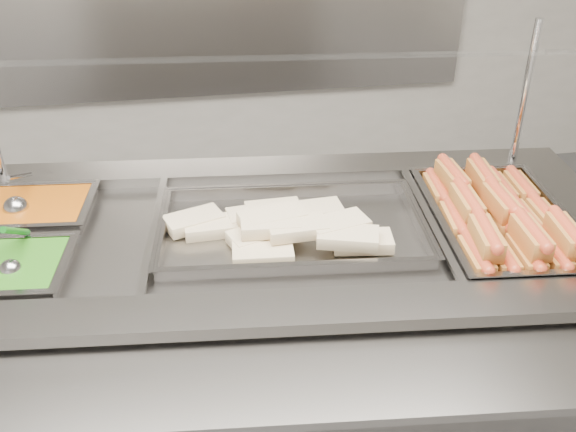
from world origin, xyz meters
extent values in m
cube|color=gray|center=(0.02, 0.30, 0.47)|extent=(2.02, 1.00, 0.94)
cube|color=gray|center=(-0.02, -0.08, 0.96)|extent=(2.04, 0.34, 0.03)
cube|color=gray|center=(0.05, 0.67, 0.96)|extent=(2.04, 0.34, 0.03)
cube|color=black|center=(0.02, 0.30, 0.83)|extent=(1.80, 0.78, 0.02)
cube|color=gray|center=(0.48, 0.25, 0.97)|extent=(0.08, 0.62, 0.01)
cube|color=gray|center=(-0.30, 0.33, 0.97)|extent=(0.08, 0.62, 0.01)
cube|color=gray|center=(-0.04, -0.26, 0.92)|extent=(1.96, 0.46, 0.02)
cylinder|color=silver|center=(0.89, 0.57, 1.21)|extent=(0.03, 0.03, 0.48)
cube|color=silver|center=(0.04, 0.52, 1.38)|extent=(1.81, 0.49, 0.09)
cube|color=#AA3C09|center=(-0.66, 0.52, 0.93)|extent=(0.32, 0.27, 0.10)
cube|color=#185E0E|center=(-0.69, 0.21, 0.93)|extent=(0.32, 0.27, 0.10)
cube|color=#AA6B23|center=(0.54, 0.06, 0.95)|extent=(0.07, 0.17, 0.06)
cylinder|color=#B54620|center=(0.54, 0.06, 0.98)|extent=(0.05, 0.18, 0.03)
cube|color=#AA6B23|center=(0.56, 0.24, 0.95)|extent=(0.08, 0.17, 0.06)
cylinder|color=#B54620|center=(0.56, 0.24, 0.98)|extent=(0.06, 0.18, 0.03)
cube|color=#AA6B23|center=(0.57, 0.43, 0.95)|extent=(0.07, 0.17, 0.06)
cylinder|color=#B54620|center=(0.57, 0.43, 0.98)|extent=(0.05, 0.18, 0.03)
cube|color=#AA6B23|center=(0.60, 0.05, 0.95)|extent=(0.07, 0.17, 0.06)
cylinder|color=#B54620|center=(0.60, 0.05, 0.98)|extent=(0.05, 0.18, 0.03)
cube|color=#AA6B23|center=(0.62, 0.24, 0.95)|extent=(0.07, 0.17, 0.06)
cylinder|color=#B54620|center=(0.62, 0.24, 0.98)|extent=(0.05, 0.18, 0.03)
cube|color=#AA6B23|center=(0.64, 0.43, 0.95)|extent=(0.07, 0.17, 0.06)
cylinder|color=#B54620|center=(0.64, 0.43, 0.98)|extent=(0.05, 0.18, 0.03)
cube|color=#AA6B23|center=(0.67, 0.04, 0.95)|extent=(0.07, 0.17, 0.06)
cylinder|color=#B54620|center=(0.67, 0.04, 0.98)|extent=(0.05, 0.18, 0.03)
cube|color=#AA6B23|center=(0.69, 0.23, 0.95)|extent=(0.07, 0.17, 0.06)
cylinder|color=#B54620|center=(0.69, 0.23, 0.98)|extent=(0.05, 0.18, 0.03)
cube|color=#AA6B23|center=(0.71, 0.42, 0.95)|extent=(0.07, 0.17, 0.06)
cylinder|color=#B54620|center=(0.71, 0.42, 0.98)|extent=(0.05, 0.18, 0.03)
cube|color=#AA6B23|center=(0.74, 0.04, 0.95)|extent=(0.07, 0.17, 0.06)
cylinder|color=#B54620|center=(0.74, 0.04, 0.98)|extent=(0.05, 0.18, 0.03)
cube|color=#AA6B23|center=(0.76, 0.23, 0.95)|extent=(0.07, 0.17, 0.06)
cylinder|color=#B54620|center=(0.76, 0.23, 0.98)|extent=(0.05, 0.18, 0.03)
cube|color=#AA6B23|center=(0.78, 0.41, 0.95)|extent=(0.07, 0.17, 0.06)
cylinder|color=#B54620|center=(0.78, 0.41, 0.98)|extent=(0.05, 0.18, 0.03)
cube|color=#AA6B23|center=(0.81, 0.03, 0.95)|extent=(0.07, 0.17, 0.06)
cylinder|color=#B54620|center=(0.81, 0.03, 0.98)|extent=(0.05, 0.18, 0.03)
cube|color=#AA6B23|center=(0.83, 0.22, 0.95)|extent=(0.07, 0.17, 0.06)
cylinder|color=#B54620|center=(0.83, 0.22, 0.98)|extent=(0.05, 0.18, 0.03)
cube|color=#AA6B23|center=(0.84, 0.41, 0.95)|extent=(0.07, 0.17, 0.06)
cylinder|color=#B54620|center=(0.84, 0.41, 0.98)|extent=(0.05, 0.18, 0.03)
cube|color=#AA6B23|center=(0.56, 0.07, 1.01)|extent=(0.08, 0.17, 0.06)
cylinder|color=#B54620|center=(0.56, 0.07, 1.03)|extent=(0.06, 0.18, 0.03)
cube|color=#AA6B23|center=(0.59, 0.25, 1.01)|extent=(0.07, 0.17, 0.06)
cylinder|color=#B54620|center=(0.59, 0.25, 1.03)|extent=(0.05, 0.18, 0.03)
cube|color=#AA6B23|center=(0.61, 0.42, 1.01)|extent=(0.06, 0.16, 0.06)
cylinder|color=#B54620|center=(0.61, 0.42, 1.03)|extent=(0.04, 0.18, 0.03)
cube|color=#AA6B23|center=(0.68, 0.05, 1.01)|extent=(0.07, 0.17, 0.06)
cylinder|color=#B54620|center=(0.68, 0.05, 1.03)|extent=(0.05, 0.18, 0.03)
cube|color=#AA6B23|center=(0.69, 0.24, 1.01)|extent=(0.06, 0.16, 0.06)
cylinder|color=#B54620|center=(0.69, 0.24, 1.03)|extent=(0.04, 0.18, 0.03)
cube|color=#AA6B23|center=(0.71, 0.40, 1.01)|extent=(0.07, 0.17, 0.06)
cylinder|color=#B54620|center=(0.71, 0.40, 1.03)|extent=(0.05, 0.18, 0.03)
cube|color=#AA6B23|center=(0.78, 0.04, 1.01)|extent=(0.08, 0.17, 0.06)
cylinder|color=#B54620|center=(0.78, 0.04, 1.03)|extent=(0.06, 0.18, 0.03)
cube|color=#CEB48A|center=(0.26, 0.18, 0.96)|extent=(0.17, 0.11, 0.03)
cube|color=#CEB48A|center=(-0.02, 0.16, 0.96)|extent=(0.17, 0.10, 0.03)
cube|color=#CEB48A|center=(0.04, 0.39, 0.96)|extent=(0.16, 0.10, 0.03)
cube|color=#CEB48A|center=(0.16, 0.36, 0.96)|extent=(0.17, 0.10, 0.03)
cube|color=#CEB48A|center=(-0.02, 0.25, 0.96)|extent=(0.18, 0.14, 0.03)
cube|color=#CEB48A|center=(-0.14, 0.33, 0.96)|extent=(0.17, 0.10, 0.03)
cube|color=#CEB48A|center=(-0.01, 0.36, 0.96)|extent=(0.17, 0.11, 0.03)
cube|color=#CEB48A|center=(-0.19, 0.36, 0.96)|extent=(0.18, 0.14, 0.03)
cube|color=#CEB48A|center=(0.20, 0.22, 1.00)|extent=(0.18, 0.13, 0.03)
cube|color=#CEB48A|center=(0.03, 0.28, 1.00)|extent=(0.18, 0.12, 0.03)
cube|color=#CEB48A|center=(0.21, 0.16, 0.99)|extent=(0.18, 0.14, 0.03)
cube|color=#CEB48A|center=(0.02, 0.28, 1.00)|extent=(0.18, 0.13, 0.03)
cube|color=#CEB48A|center=(0.01, 0.24, 1.00)|extent=(0.17, 0.10, 0.03)
cube|color=#CEB48A|center=(0.09, 0.22, 1.00)|extent=(0.17, 0.10, 0.03)
sphere|color=#A6A6AA|center=(-0.71, 0.50, 0.97)|extent=(0.08, 0.08, 0.08)
cylinder|color=#A6A6AA|center=(-0.70, 0.59, 1.04)|extent=(0.03, 0.18, 0.09)
sphere|color=#A6A6AA|center=(-0.66, 0.18, 0.97)|extent=(0.06, 0.06, 0.06)
cylinder|color=#126919|center=(-0.65, 0.27, 1.03)|extent=(0.03, 0.15, 0.11)
camera|label=1|loc=(-0.19, -1.25, 1.91)|focal=40.00mm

